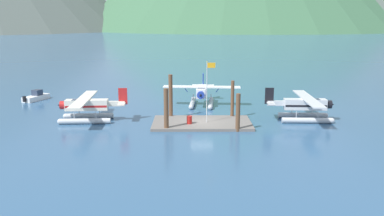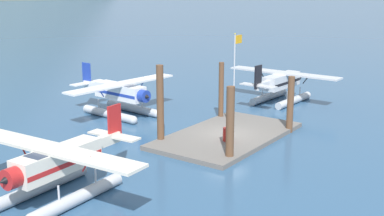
{
  "view_description": "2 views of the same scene",
  "coord_description": "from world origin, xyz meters",
  "px_view_note": "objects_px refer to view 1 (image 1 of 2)",
  "views": [
    {
      "loc": [
        -1.36,
        -43.64,
        11.54
      ],
      "look_at": [
        -1.09,
        3.3,
        1.14
      ],
      "focal_mm": 37.61,
      "sensor_mm": 36.0,
      "label": 1
    },
    {
      "loc": [
        -27.64,
        -16.72,
        10.07
      ],
      "look_at": [
        -2.16,
        1.42,
        2.33
      ],
      "focal_mm": 45.92,
      "sensor_mm": 36.0,
      "label": 2
    }
  ],
  "objects_px": {
    "fuel_drum": "(189,120)",
    "boat_white_open_west": "(37,97)",
    "seaplane_cream_port_fwd": "(87,108)",
    "flagpole": "(208,85)",
    "seaplane_white_bow_centre": "(202,94)",
    "seaplane_silver_stbd_fwd": "(305,107)"
  },
  "relations": [
    {
      "from": "fuel_drum",
      "to": "seaplane_white_bow_centre",
      "type": "bearing_deg",
      "value": 81.38
    },
    {
      "from": "fuel_drum",
      "to": "boat_white_open_west",
      "type": "height_order",
      "value": "boat_white_open_west"
    },
    {
      "from": "fuel_drum",
      "to": "flagpole",
      "type": "bearing_deg",
      "value": 19.14
    },
    {
      "from": "flagpole",
      "to": "seaplane_white_bow_centre",
      "type": "xyz_separation_m",
      "value": [
        -0.37,
        10.35,
        -2.9
      ]
    },
    {
      "from": "seaplane_white_bow_centre",
      "to": "boat_white_open_west",
      "type": "relative_size",
      "value": 2.26
    },
    {
      "from": "boat_white_open_west",
      "to": "seaplane_cream_port_fwd",
      "type": "bearing_deg",
      "value": -50.04
    },
    {
      "from": "seaplane_silver_stbd_fwd",
      "to": "boat_white_open_west",
      "type": "relative_size",
      "value": 2.25
    },
    {
      "from": "seaplane_cream_port_fwd",
      "to": "fuel_drum",
      "type": "bearing_deg",
      "value": -11.3
    },
    {
      "from": "seaplane_white_bow_centre",
      "to": "seaplane_silver_stbd_fwd",
      "type": "bearing_deg",
      "value": -35.91
    },
    {
      "from": "seaplane_silver_stbd_fwd",
      "to": "seaplane_white_bow_centre",
      "type": "relative_size",
      "value": 1.0
    },
    {
      "from": "seaplane_cream_port_fwd",
      "to": "boat_white_open_west",
      "type": "xyz_separation_m",
      "value": [
        -10.47,
        12.49,
        -1.09
      ]
    },
    {
      "from": "fuel_drum",
      "to": "seaplane_silver_stbd_fwd",
      "type": "distance_m",
      "value": 13.69
    },
    {
      "from": "fuel_drum",
      "to": "seaplane_white_bow_centre",
      "type": "distance_m",
      "value": 11.21
    },
    {
      "from": "fuel_drum",
      "to": "seaplane_silver_stbd_fwd",
      "type": "height_order",
      "value": "seaplane_silver_stbd_fwd"
    },
    {
      "from": "seaplane_cream_port_fwd",
      "to": "seaplane_white_bow_centre",
      "type": "bearing_deg",
      "value": 32.79
    },
    {
      "from": "fuel_drum",
      "to": "boat_white_open_west",
      "type": "relative_size",
      "value": 0.19
    },
    {
      "from": "seaplane_silver_stbd_fwd",
      "to": "boat_white_open_west",
      "type": "distance_m",
      "value": 37.79
    },
    {
      "from": "fuel_drum",
      "to": "seaplane_white_bow_centre",
      "type": "height_order",
      "value": "seaplane_white_bow_centre"
    },
    {
      "from": "flagpole",
      "to": "seaplane_white_bow_centre",
      "type": "bearing_deg",
      "value": 92.02
    },
    {
      "from": "flagpole",
      "to": "fuel_drum",
      "type": "height_order",
      "value": "flagpole"
    },
    {
      "from": "fuel_drum",
      "to": "seaplane_cream_port_fwd",
      "type": "relative_size",
      "value": 0.08
    },
    {
      "from": "seaplane_cream_port_fwd",
      "to": "seaplane_silver_stbd_fwd",
      "type": "bearing_deg",
      "value": 0.43
    }
  ]
}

